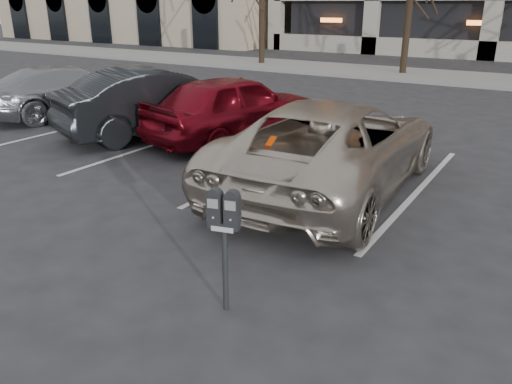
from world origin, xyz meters
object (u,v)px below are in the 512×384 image
Objects in this scene: parking_meter at (224,221)px; car_dark at (160,101)px; suv_silver at (332,145)px; car_silver at (72,90)px; car_red at (234,107)px.

car_dark is (-5.45, 5.06, -0.20)m from parking_meter.
suv_silver is at bearing -173.42° from car_dark.
suv_silver reaches higher than parking_meter.
parking_meter is 0.27× the size of car_silver.
car_silver is at bearing -13.86° from suv_silver.
car_silver reaches higher than parking_meter.
car_silver is (-8.91, 5.36, -0.29)m from parking_meter.
car_dark is 3.47m from car_silver.
car_red is at bearing -161.03° from car_silver.
suv_silver is 1.17× the size of car_dark.
parking_meter is 0.29× the size of car_red.
suv_silver is at bearing 163.09° from car_red.
suv_silver is at bearing 83.50° from parking_meter.
car_dark is (-4.88, 1.29, 0.03)m from suv_silver.
parking_meter is at bearing 95.62° from suv_silver.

